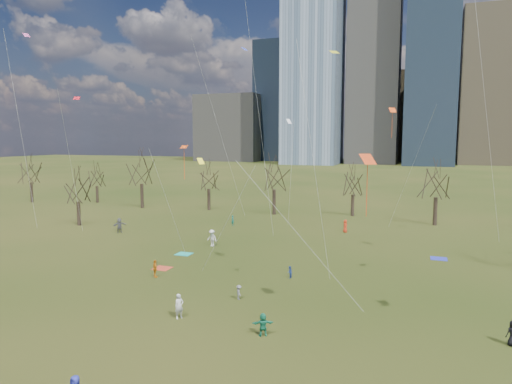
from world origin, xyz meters
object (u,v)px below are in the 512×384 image
(person_1, at_px, (179,306))
(blanket_crimson, at_px, (162,268))
(blanket_navy, at_px, (439,259))
(person_4, at_px, (155,269))
(blanket_teal, at_px, (184,254))

(person_1, bearing_deg, blanket_crimson, 71.83)
(blanket_navy, xyz_separation_m, person_1, (-17.10, -22.55, 0.84))
(blanket_navy, xyz_separation_m, blanket_crimson, (-24.55, -12.54, 0.00))
(blanket_crimson, xyz_separation_m, person_1, (7.44, -10.01, 0.84))
(blanket_crimson, bearing_deg, person_4, -70.91)
(blanket_crimson, height_order, person_4, person_4)
(person_1, bearing_deg, blanket_navy, -1.97)
(blanket_teal, height_order, person_4, person_4)
(person_4, bearing_deg, blanket_crimson, -29.59)
(blanket_navy, xyz_separation_m, person_4, (-23.65, -15.14, 0.77))
(blanket_crimson, bearing_deg, blanket_teal, 97.20)
(blanket_teal, distance_m, blanket_navy, 26.21)
(blanket_teal, relative_size, blanket_crimson, 1.00)
(blanket_crimson, xyz_separation_m, person_4, (0.90, -2.60, 0.77))
(blanket_teal, distance_m, person_1, 17.49)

